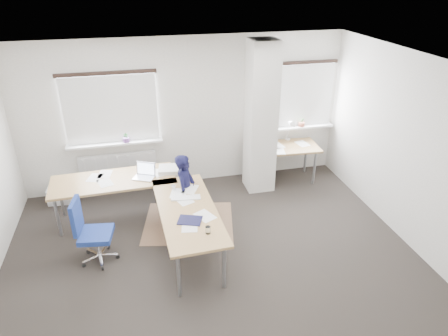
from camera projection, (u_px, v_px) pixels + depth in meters
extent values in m
plane|color=black|center=(214.00, 260.00, 5.84)|extent=(6.00, 6.00, 0.00)
cube|color=beige|center=(185.00, 114.00, 7.37)|extent=(6.00, 0.04, 2.80)
cube|color=beige|center=(280.00, 326.00, 3.04)|extent=(6.00, 0.04, 2.80)
cube|color=beige|center=(413.00, 154.00, 5.82)|extent=(0.04, 5.00, 2.80)
cube|color=white|center=(211.00, 68.00, 4.57)|extent=(6.00, 5.00, 0.04)
cube|color=beige|center=(261.00, 119.00, 7.17)|extent=(0.50, 0.50, 2.78)
cube|color=white|center=(111.00, 109.00, 6.99)|extent=(1.60, 0.04, 1.20)
cube|color=white|center=(111.00, 110.00, 6.96)|extent=(1.60, 0.02, 1.20)
cube|color=white|center=(115.00, 143.00, 7.21)|extent=(1.70, 0.20, 0.04)
cube|color=white|center=(302.00, 96.00, 7.73)|extent=(1.20, 0.04, 1.20)
cube|color=white|center=(303.00, 96.00, 7.70)|extent=(1.20, 0.02, 1.20)
cube|color=white|center=(301.00, 127.00, 7.95)|extent=(1.30, 0.20, 0.04)
cube|color=white|center=(119.00, 169.00, 7.47)|extent=(1.40, 0.10, 0.60)
cylinder|color=#66387C|center=(126.00, 140.00, 7.21)|extent=(0.12, 0.12, 0.08)
imported|color=#255D29|center=(126.00, 138.00, 7.19)|extent=(0.09, 0.06, 0.17)
cylinder|color=#9F533D|center=(301.00, 124.00, 7.91)|extent=(0.12, 0.12, 0.08)
imported|color=#255D29|center=(302.00, 122.00, 7.89)|extent=(0.09, 0.07, 0.17)
cube|color=#826047|center=(189.00, 223.00, 6.69)|extent=(1.68, 1.51, 0.01)
cube|color=white|center=(63.00, 194.00, 7.25)|extent=(0.51, 0.37, 0.29)
cube|color=#91633E|center=(114.00, 180.00, 6.53)|extent=(2.03, 0.88, 0.04)
cube|color=#91633E|center=(187.00, 210.00, 5.74)|extent=(0.88, 2.03, 0.04)
cylinder|color=gray|center=(58.00, 217.00, 6.22)|extent=(0.05, 0.05, 0.69)
cylinder|color=gray|center=(61.00, 198.00, 6.74)|extent=(0.05, 0.05, 0.69)
cylinder|color=gray|center=(167.00, 184.00, 7.17)|extent=(0.05, 0.05, 0.69)
cylinder|color=gray|center=(179.00, 275.00, 5.06)|extent=(0.05, 0.05, 0.69)
cylinder|color=gray|center=(224.00, 267.00, 5.20)|extent=(0.05, 0.05, 0.69)
cylinder|color=gray|center=(196.00, 198.00, 6.75)|extent=(0.05, 0.05, 0.69)
cube|color=#B7B7BC|center=(144.00, 178.00, 6.56)|extent=(0.40, 0.35, 0.01)
cube|color=#B7B7BC|center=(146.00, 168.00, 6.61)|extent=(0.32, 0.18, 0.22)
cube|color=silver|center=(146.00, 168.00, 6.61)|extent=(0.27, 0.15, 0.19)
cube|color=white|center=(186.00, 198.00, 5.99)|extent=(0.45, 0.19, 0.02)
cube|color=black|center=(190.00, 220.00, 5.46)|extent=(0.38, 0.34, 0.01)
cube|color=silver|center=(172.00, 169.00, 6.77)|extent=(0.49, 0.38, 0.07)
imported|color=white|center=(173.00, 188.00, 6.21)|extent=(0.09, 0.09, 0.07)
cylinder|color=silver|center=(208.00, 230.00, 5.19)|extent=(0.07, 0.07, 0.10)
cube|color=#91633E|center=(282.00, 147.00, 7.71)|extent=(1.44, 0.79, 0.04)
cylinder|color=gray|center=(254.00, 172.00, 7.57)|extent=(0.05, 0.05, 0.69)
cylinder|color=gray|center=(314.00, 168.00, 7.75)|extent=(0.05, 0.05, 0.69)
cylinder|color=gray|center=(249.00, 161.00, 8.01)|extent=(0.05, 0.05, 0.69)
cylinder|color=gray|center=(306.00, 157.00, 8.19)|extent=(0.05, 0.05, 0.69)
cube|color=#B7B7BC|center=(263.00, 145.00, 7.74)|extent=(0.40, 0.34, 0.01)
cube|color=#B7B7BC|center=(260.00, 138.00, 7.77)|extent=(0.32, 0.17, 0.22)
cube|color=silver|center=(260.00, 138.00, 7.77)|extent=(0.28, 0.15, 0.19)
cylinder|color=white|center=(288.00, 139.00, 8.01)|extent=(0.10, 0.10, 0.02)
cylinder|color=white|center=(288.00, 130.00, 7.92)|extent=(0.02, 0.16, 0.38)
cylinder|color=white|center=(292.00, 122.00, 7.72)|extent=(0.02, 0.29, 0.13)
cone|color=white|center=(294.00, 125.00, 7.60)|extent=(0.14, 0.16, 0.17)
cube|color=navy|center=(96.00, 235.00, 5.65)|extent=(0.51, 0.51, 0.08)
cube|color=navy|center=(76.00, 216.00, 5.48)|extent=(0.11, 0.39, 0.48)
cylinder|color=silver|center=(98.00, 245.00, 5.73)|extent=(0.06, 0.06, 0.33)
cylinder|color=black|center=(118.00, 257.00, 5.86)|extent=(0.06, 0.04, 0.06)
cylinder|color=black|center=(109.00, 247.00, 6.06)|extent=(0.05, 0.06, 0.06)
cylinder|color=black|center=(88.00, 252.00, 5.95)|extent=(0.06, 0.06, 0.06)
cylinder|color=black|center=(84.00, 265.00, 5.69)|extent=(0.06, 0.05, 0.06)
cylinder|color=black|center=(103.00, 268.00, 5.63)|extent=(0.04, 0.06, 0.06)
imported|color=black|center=(186.00, 191.00, 6.39)|extent=(0.47, 0.54, 1.26)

